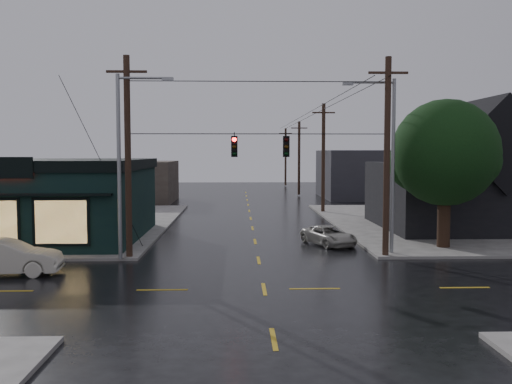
{
  "coord_description": "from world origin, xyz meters",
  "views": [
    {
      "loc": [
        -1.01,
        -22.08,
        5.38
      ],
      "look_at": [
        -0.19,
        4.22,
        3.54
      ],
      "focal_mm": 40.0,
      "sensor_mm": 36.0,
      "label": 1
    }
  ],
  "objects_px": {
    "corner_tree": "(445,153)",
    "sedan_cream": "(5,258)",
    "suv_silver": "(329,236)",
    "utility_pole_ne": "(385,258)",
    "utility_pole_nw": "(130,259)"
  },
  "relations": [
    {
      "from": "utility_pole_ne",
      "to": "suv_silver",
      "type": "height_order",
      "value": "utility_pole_ne"
    },
    {
      "from": "corner_tree",
      "to": "sedan_cream",
      "type": "distance_m",
      "value": 22.84
    },
    {
      "from": "corner_tree",
      "to": "utility_pole_ne",
      "type": "distance_m",
      "value": 6.99
    },
    {
      "from": "utility_pole_nw",
      "to": "sedan_cream",
      "type": "relative_size",
      "value": 2.12
    },
    {
      "from": "corner_tree",
      "to": "utility_pole_ne",
      "type": "xyz_separation_m",
      "value": [
        -3.85,
        -2.37,
        -5.33
      ]
    },
    {
      "from": "utility_pole_nw",
      "to": "suv_silver",
      "type": "distance_m",
      "value": 11.5
    },
    {
      "from": "utility_pole_ne",
      "to": "sedan_cream",
      "type": "bearing_deg",
      "value": -168.42
    },
    {
      "from": "utility_pole_nw",
      "to": "sedan_cream",
      "type": "height_order",
      "value": "utility_pole_nw"
    },
    {
      "from": "corner_tree",
      "to": "suv_silver",
      "type": "height_order",
      "value": "corner_tree"
    },
    {
      "from": "corner_tree",
      "to": "utility_pole_nw",
      "type": "relative_size",
      "value": 0.8
    },
    {
      "from": "corner_tree",
      "to": "suv_silver",
      "type": "distance_m",
      "value": 7.93
    },
    {
      "from": "corner_tree",
      "to": "suv_silver",
      "type": "xyz_separation_m",
      "value": [
        -6.1,
        1.69,
        -4.78
      ]
    },
    {
      "from": "utility_pole_nw",
      "to": "utility_pole_ne",
      "type": "xyz_separation_m",
      "value": [
        13.0,
        0.0,
        0.0
      ]
    },
    {
      "from": "corner_tree",
      "to": "sedan_cream",
      "type": "bearing_deg",
      "value": -164.45
    },
    {
      "from": "utility_pole_nw",
      "to": "suv_silver",
      "type": "height_order",
      "value": "utility_pole_nw"
    }
  ]
}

